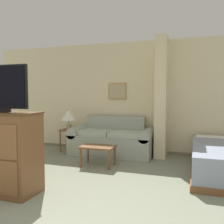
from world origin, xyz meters
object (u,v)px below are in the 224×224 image
at_px(couch, 112,140).
at_px(tv_dresser, 1,152).
at_px(coffee_table, 98,149).
at_px(table_lamp, 69,116).

xyz_separation_m(couch, tv_dresser, (-0.77, -2.58, 0.24)).
xyz_separation_m(coffee_table, tv_dresser, (-0.81, -1.61, 0.23)).
bearing_deg(coffee_table, table_lamp, 139.67).
bearing_deg(couch, tv_dresser, -106.53).
height_order(table_lamp, tv_dresser, tv_dresser).
bearing_deg(tv_dresser, couch, 73.47).
bearing_deg(tv_dresser, coffee_table, 63.40).
relative_size(coffee_table, table_lamp, 1.38).
xyz_separation_m(table_lamp, tv_dresser, (0.33, -2.58, -0.30)).
height_order(coffee_table, tv_dresser, tv_dresser).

